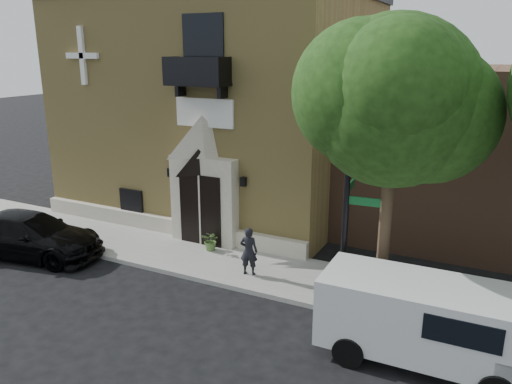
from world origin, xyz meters
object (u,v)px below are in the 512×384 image
(black_sedan, at_px, (30,235))
(cargo_van, at_px, (436,322))
(street_sign, at_px, (347,202))
(dumpster, at_px, (418,300))
(fire_hydrant, at_px, (383,306))
(pedestrian_near, at_px, (249,251))

(black_sedan, distance_m, cargo_van, 13.58)
(street_sign, xyz_separation_m, dumpster, (1.96, 0.26, -2.49))
(fire_hydrant, relative_size, pedestrian_near, 0.45)
(pedestrian_near, bearing_deg, dumpster, 161.97)
(cargo_van, bearing_deg, black_sedan, 177.96)
(fire_hydrant, xyz_separation_m, pedestrian_near, (-4.42, 0.77, 0.44))
(street_sign, bearing_deg, cargo_van, -32.50)
(cargo_van, xyz_separation_m, fire_hydrant, (-1.45, 1.34, -0.61))
(cargo_van, distance_m, dumpster, 1.81)
(street_sign, height_order, fire_hydrant, street_sign)
(black_sedan, bearing_deg, cargo_van, -101.80)
(dumpster, distance_m, pedestrian_near, 5.26)
(street_sign, bearing_deg, fire_hydrant, -6.57)
(street_sign, bearing_deg, pedestrian_near, 163.19)
(black_sedan, height_order, fire_hydrant, black_sedan)
(black_sedan, relative_size, cargo_van, 1.08)
(dumpster, height_order, pedestrian_near, pedestrian_near)
(black_sedan, xyz_separation_m, pedestrian_near, (7.71, 1.83, 0.16))
(black_sedan, distance_m, dumpster, 13.02)
(dumpster, bearing_deg, black_sedan, -173.95)
(street_sign, relative_size, fire_hydrant, 8.67)
(fire_hydrant, xyz_separation_m, dumpster, (0.82, 0.31, 0.21))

